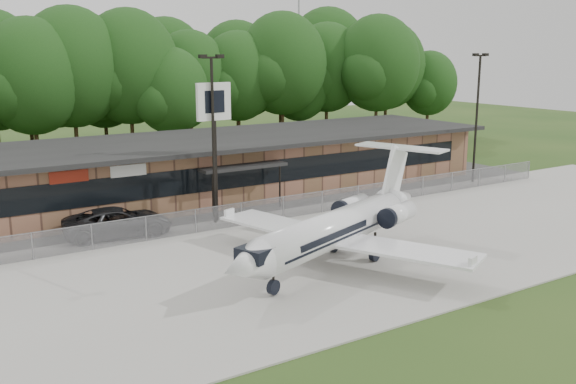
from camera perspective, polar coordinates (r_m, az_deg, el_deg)
ground at (r=30.23m, az=16.75°, el=-8.35°), size 160.00×160.00×0.00m
apron at (r=35.59m, az=6.98°, el=-4.65°), size 64.00×18.00×0.08m
parking_lot at (r=44.72m, az=-2.42°, el=-1.01°), size 50.00×9.00×0.06m
terminal at (r=48.09m, az=-5.12°, el=2.53°), size 41.00×11.65×4.30m
fence at (r=40.82m, az=0.75°, el=-1.24°), size 46.00×0.04×1.52m
treeline at (r=64.01m, az=-12.83°, el=9.56°), size 72.00×12.00×15.00m
radio_mast at (r=79.33m, az=0.95°, el=13.99°), size 0.20×0.20×25.00m
light_pole_mid at (r=38.74m, az=-6.68°, el=5.75°), size 1.55×0.30×10.23m
light_pole_right at (r=52.95m, az=16.47°, el=7.14°), size 1.55×0.30×10.23m
business_jet at (r=31.66m, az=4.57°, el=-3.23°), size 15.70×14.04×5.37m
suv at (r=37.99m, az=-14.88°, el=-2.61°), size 6.38×3.50×1.69m
pole_sign at (r=39.04m, az=-6.59°, el=6.68°), size 2.26×0.41×8.59m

